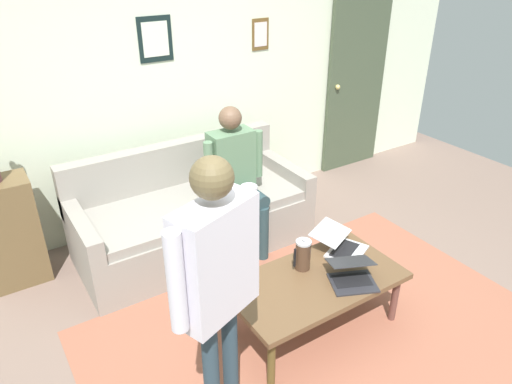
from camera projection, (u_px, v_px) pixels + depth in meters
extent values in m
plane|color=#7B6358|center=(316.00, 342.00, 3.25)|extent=(7.68, 7.68, 0.00)
cube|color=#985843|center=(321.00, 334.00, 3.31)|extent=(3.11, 2.04, 0.01)
cube|color=silver|center=(170.00, 79.00, 4.26)|extent=(7.04, 0.10, 2.70)
cube|color=black|center=(155.00, 39.00, 3.99)|extent=(0.30, 0.02, 0.37)
cube|color=silver|center=(155.00, 39.00, 3.98)|extent=(0.23, 0.00, 0.28)
cube|color=brown|center=(260.00, 34.00, 4.53)|extent=(0.19, 0.02, 0.29)
cube|color=silver|center=(261.00, 34.00, 4.52)|extent=(0.14, 0.00, 0.22)
cube|color=#434F3A|center=(356.00, 82.00, 5.41)|extent=(0.82, 0.05, 2.05)
sphere|color=tan|center=(338.00, 87.00, 5.23)|extent=(0.06, 0.06, 0.06)
cube|color=gray|center=(195.00, 227.00, 4.17)|extent=(2.00, 0.89, 0.42)
cube|color=gray|center=(194.00, 203.00, 4.04)|extent=(1.76, 0.81, 0.08)
cube|color=gray|center=(173.00, 167.00, 4.24)|extent=(2.00, 0.14, 0.46)
cube|color=gray|center=(282.00, 171.00, 4.48)|extent=(0.12, 0.89, 0.20)
cube|color=gray|center=(80.00, 228.00, 3.58)|extent=(0.12, 0.89, 0.20)
cube|color=brown|center=(315.00, 281.00, 3.20)|extent=(1.20, 0.65, 0.04)
cylinder|color=brown|center=(395.00, 298.00, 3.36)|extent=(0.05, 0.05, 0.38)
cylinder|color=brown|center=(271.00, 362.00, 2.85)|extent=(0.05, 0.05, 0.38)
cylinder|color=brown|center=(346.00, 262.00, 3.74)|extent=(0.05, 0.05, 0.38)
cylinder|color=brown|center=(229.00, 312.00, 3.23)|extent=(0.05, 0.05, 0.38)
cube|color=silver|center=(347.00, 251.00, 3.46)|extent=(0.37, 0.34, 0.01)
cube|color=black|center=(344.00, 250.00, 3.47)|extent=(0.29, 0.23, 0.00)
cube|color=silver|center=(330.00, 233.00, 3.48)|extent=(0.37, 0.32, 0.05)
cube|color=silver|center=(331.00, 233.00, 3.47)|extent=(0.33, 0.29, 0.04)
cube|color=#28282D|center=(353.00, 283.00, 3.14)|extent=(0.36, 0.34, 0.01)
cube|color=black|center=(352.00, 280.00, 3.15)|extent=(0.28, 0.23, 0.00)
cube|color=#28282D|center=(350.00, 262.00, 3.16)|extent=(0.36, 0.32, 0.08)
cube|color=#AACEF3|center=(350.00, 262.00, 3.16)|extent=(0.32, 0.28, 0.07)
cylinder|color=#4C3323|center=(303.00, 256.00, 3.25)|extent=(0.11, 0.11, 0.21)
cylinder|color=#B7B7BC|center=(304.00, 242.00, 3.20)|extent=(0.11, 0.11, 0.02)
sphere|color=#B2B2B7|center=(304.00, 239.00, 3.18)|extent=(0.03, 0.03, 0.03)
cube|color=black|center=(295.00, 258.00, 3.21)|extent=(0.01, 0.01, 0.14)
cube|color=brown|center=(11.00, 232.00, 3.67)|extent=(0.42, 0.32, 0.88)
cylinder|color=#2A3D49|center=(212.00, 380.00, 2.45)|extent=(0.08, 0.08, 0.84)
cylinder|color=#2A3D49|center=(230.00, 362.00, 2.56)|extent=(0.08, 0.08, 0.84)
cube|color=silver|center=(216.00, 260.00, 2.17)|extent=(0.46, 0.32, 0.59)
cylinder|color=silver|center=(176.00, 283.00, 1.98)|extent=(0.10, 0.10, 0.51)
cylinder|color=silver|center=(249.00, 232.00, 2.34)|extent=(0.10, 0.10, 0.51)
sphere|color=brown|center=(212.00, 178.00, 1.98)|extent=(0.19, 0.19, 0.19)
cylinder|color=#293F44|center=(263.00, 233.00, 4.01)|extent=(0.10, 0.10, 0.50)
cylinder|color=#293F44|center=(246.00, 239.00, 3.93)|extent=(0.10, 0.10, 0.50)
cylinder|color=#293F44|center=(251.00, 194.00, 4.01)|extent=(0.12, 0.40, 0.12)
cylinder|color=#293F44|center=(234.00, 199.00, 3.92)|extent=(0.12, 0.40, 0.12)
cube|color=#5B7D5D|center=(231.00, 161.00, 3.98)|extent=(0.37, 0.20, 0.52)
cylinder|color=#5B7D5D|center=(258.00, 154.00, 4.04)|extent=(0.08, 0.08, 0.42)
cylinder|color=#5B7D5D|center=(209.00, 166.00, 3.81)|extent=(0.08, 0.08, 0.42)
sphere|color=brown|center=(230.00, 118.00, 3.80)|extent=(0.19, 0.19, 0.19)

